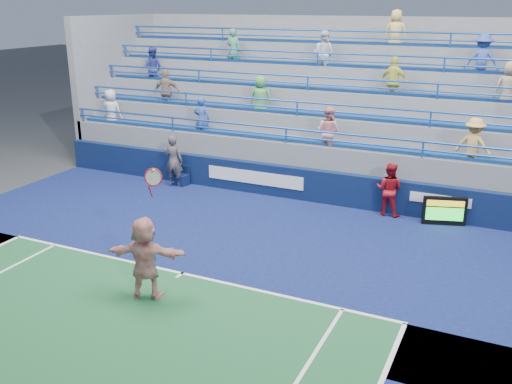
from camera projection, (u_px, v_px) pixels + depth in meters
The scene contains 8 objects.
ground at pixel (182, 274), 14.06m from camera, with size 120.00×120.00×0.00m, color #333538.
sponsor_wall at pixel (283, 181), 19.46m from camera, with size 18.00×0.32×1.10m.
bleacher_stand at pixel (320, 131), 22.39m from camera, with size 18.00×5.60×6.13m.
serve_speed_board at pixel (444, 211), 17.01m from camera, with size 1.26×0.50×0.88m.
judge_chair at pixel (182, 179), 20.80m from camera, with size 0.47×0.48×0.72m.
tennis_player at pixel (145, 258), 12.68m from camera, with size 1.88×1.09×3.09m.
line_judge at pixel (173, 161), 20.49m from camera, with size 0.69×0.45×1.89m, color #131A34.
ball_girl at pixel (389, 189), 17.69m from camera, with size 0.82×0.64×1.69m, color #A3121C.
Camera 1 is at (7.02, -10.72, 6.38)m, focal length 40.00 mm.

